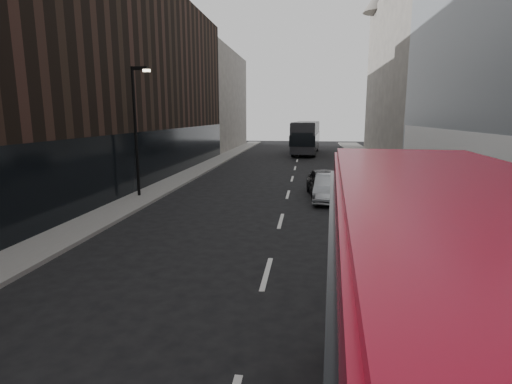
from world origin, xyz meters
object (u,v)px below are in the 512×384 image
(car_a, at_px, (325,183))
(car_b, at_px, (329,188))
(street_lamp, at_px, (137,123))
(grey_bus, at_px, (306,137))
(car_c, at_px, (352,168))

(car_a, height_order, car_b, car_a)
(car_b, bearing_deg, car_a, 102.85)
(street_lamp, height_order, grey_bus, street_lamp)
(car_a, distance_m, car_c, 7.59)
(car_a, relative_size, car_b, 1.06)
(grey_bus, distance_m, car_c, 19.06)
(street_lamp, height_order, car_c, street_lamp)
(grey_bus, bearing_deg, car_b, -83.30)
(street_lamp, relative_size, car_a, 1.53)
(car_a, bearing_deg, car_c, 66.46)
(car_b, xyz_separation_m, car_c, (2.12, 8.46, 0.00))
(street_lamp, distance_m, car_a, 11.03)
(street_lamp, bearing_deg, car_c, 35.62)
(street_lamp, height_order, car_b, street_lamp)
(street_lamp, bearing_deg, grey_bus, 71.98)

